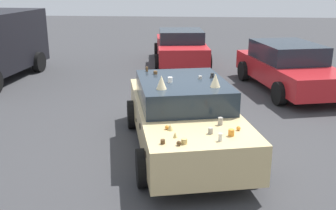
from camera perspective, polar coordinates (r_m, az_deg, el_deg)
ground_plane at (r=7.91m, az=2.18°, el=-6.29°), size 60.00×60.00×0.00m
art_car_decorated at (r=7.68m, az=2.20°, el=-1.41°), size 4.64×2.75×1.60m
parked_sedan_behind_right at (r=12.52m, az=16.88°, el=5.30°), size 4.80×2.82×1.40m
parked_sedan_behind_left at (r=15.90m, az=1.82°, el=8.36°), size 4.65×2.48×1.35m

